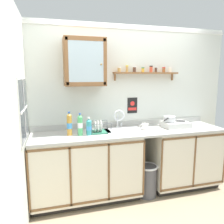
# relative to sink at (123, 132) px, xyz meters

# --- Properties ---
(floor) EXTENTS (5.79, 5.79, 0.00)m
(floor) POSITION_rel_sink_xyz_m (0.10, -0.44, -0.92)
(floor) COLOR gray
(floor) RESTS_ON ground
(back_wall) EXTENTS (3.39, 0.07, 2.45)m
(back_wall) POSITION_rel_sink_xyz_m (0.10, 0.30, 0.32)
(back_wall) COLOR silver
(back_wall) RESTS_ON ground
(side_wall_left) EXTENTS (0.05, 3.51, 2.45)m
(side_wall_left) POSITION_rel_sink_xyz_m (-1.31, -0.68, 0.31)
(side_wall_left) COLOR silver
(side_wall_left) RESTS_ON ground
(lower_cabinet_run) EXTENTS (1.47, 0.63, 0.91)m
(lower_cabinet_run) POSITION_rel_sink_xyz_m (-0.55, -0.04, -0.46)
(lower_cabinet_run) COLOR black
(lower_cabinet_run) RESTS_ON ground
(lower_cabinet_run_right) EXTENTS (1.07, 0.63, 0.91)m
(lower_cabinet_run_right) POSITION_rel_sink_xyz_m (0.96, -0.04, -0.46)
(lower_cabinet_run_right) COLOR black
(lower_cabinet_run_right) RESTS_ON ground
(countertop) EXTENTS (2.75, 0.65, 0.03)m
(countertop) POSITION_rel_sink_xyz_m (0.10, -0.04, 0.00)
(countertop) COLOR #B2B2AD
(countertop) RESTS_ON lower_cabinet_run
(backsplash) EXTENTS (2.75, 0.02, 0.08)m
(backsplash) POSITION_rel_sink_xyz_m (0.10, 0.26, 0.06)
(backsplash) COLOR #B2B2AD
(backsplash) RESTS_ON countertop
(sink) EXTENTS (0.52, 0.43, 0.40)m
(sink) POSITION_rel_sink_xyz_m (0.00, 0.00, 0.00)
(sink) COLOR silver
(sink) RESTS_ON countertop
(hot_plate_stove) EXTENTS (0.39, 0.29, 0.09)m
(hot_plate_stove) POSITION_rel_sink_xyz_m (0.83, -0.01, 0.06)
(hot_plate_stove) COLOR silver
(hot_plate_stove) RESTS_ON countertop
(saucepan) EXTENTS (0.29, 0.30, 0.08)m
(saucepan) POSITION_rel_sink_xyz_m (0.74, 0.01, 0.15)
(saucepan) COLOR silver
(saucepan) RESTS_ON hot_plate_stove
(bottle_detergent_teal_0) EXTENTS (0.07, 0.07, 0.24)m
(bottle_detergent_teal_0) POSITION_rel_sink_xyz_m (-0.51, -0.10, 0.13)
(bottle_detergent_teal_0) COLOR teal
(bottle_detergent_teal_0) RESTS_ON countertop
(bottle_juice_amber_1) EXTENTS (0.07, 0.07, 0.31)m
(bottle_juice_amber_1) POSITION_rel_sink_xyz_m (-0.76, -0.04, 0.16)
(bottle_juice_amber_1) COLOR gold
(bottle_juice_amber_1) RESTS_ON countertop
(bottle_soda_green_2) EXTENTS (0.07, 0.07, 0.29)m
(bottle_soda_green_2) POSITION_rel_sink_xyz_m (-0.62, -0.09, 0.16)
(bottle_soda_green_2) COLOR #4CB266
(bottle_soda_green_2) RESTS_ON countertop
(dish_rack) EXTENTS (0.29, 0.24, 0.17)m
(dish_rack) POSITION_rel_sink_xyz_m (-0.35, 0.00, 0.06)
(dish_rack) COLOR #26664C
(dish_rack) RESTS_ON countertop
(mug) EXTENTS (0.13, 0.09, 0.10)m
(mug) POSITION_rel_sink_xyz_m (0.30, -0.07, 0.07)
(mug) COLOR white
(mug) RESTS_ON countertop
(wall_cabinet) EXTENTS (0.55, 0.32, 0.63)m
(wall_cabinet) POSITION_rel_sink_xyz_m (-0.52, 0.12, 0.97)
(wall_cabinet) COLOR brown
(spice_shelf) EXTENTS (1.01, 0.14, 0.22)m
(spice_shelf) POSITION_rel_sink_xyz_m (0.42, 0.20, 0.84)
(spice_shelf) COLOR brown
(warning_sign) EXTENTS (0.16, 0.01, 0.24)m
(warning_sign) POSITION_rel_sink_xyz_m (0.23, 0.27, 0.33)
(warning_sign) COLOR black
(window) EXTENTS (0.03, 0.69, 0.72)m
(window) POSITION_rel_sink_xyz_m (-1.28, -0.25, 0.41)
(window) COLOR #262D38
(trash_bin) EXTENTS (0.30, 0.30, 0.46)m
(trash_bin) POSITION_rel_sink_xyz_m (0.31, -0.20, -0.68)
(trash_bin) COLOR #4C4C51
(trash_bin) RESTS_ON ground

